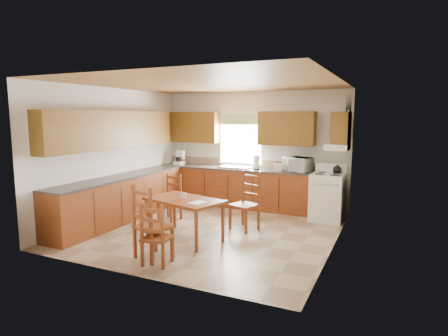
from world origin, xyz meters
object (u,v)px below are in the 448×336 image
at_px(stove, 327,198).
at_px(chair_far_right, 245,201).
at_px(dining_table, 184,219).
at_px(chair_near_right, 153,222).
at_px(microwave, 298,165).
at_px(chair_near_left, 157,234).
at_px(chair_far_left, 169,198).

bearing_deg(stove, chair_far_right, -134.53).
distance_m(dining_table, chair_near_right, 0.98).
distance_m(stove, microwave, 0.99).
distance_m(chair_near_left, chair_far_left, 2.32).
relative_size(microwave, chair_near_left, 0.59).
bearing_deg(chair_far_right, chair_near_left, -85.22).
height_order(chair_near_left, chair_far_right, chair_far_right).
bearing_deg(chair_near_left, chair_far_left, -69.92).
xyz_separation_m(dining_table, chair_far_left, (-0.89, 0.91, 0.11)).
relative_size(chair_far_left, chair_far_right, 0.87).
height_order(microwave, chair_near_right, microwave).
height_order(stove, chair_far_right, chair_far_right).
bearing_deg(chair_far_right, dining_table, -108.76).
relative_size(stove, chair_near_left, 1.05).
bearing_deg(chair_near_right, microwave, -92.71).
height_order(dining_table, chair_near_right, chair_near_right).
xyz_separation_m(microwave, chair_far_right, (-0.60, -1.61, -0.54)).
distance_m(dining_table, chair_near_left, 1.16).
relative_size(dining_table, chair_far_left, 1.42).
bearing_deg(microwave, chair_far_right, -91.90).
distance_m(stove, dining_table, 3.04).
xyz_separation_m(chair_near_right, chair_far_left, (-0.93, 1.87, -0.09)).
xyz_separation_m(microwave, dining_table, (-1.34, -2.58, -0.72)).
xyz_separation_m(stove, microwave, (-0.71, 0.33, 0.61)).
bearing_deg(stove, dining_table, -131.25).
height_order(stove, chair_far_left, stove).
bearing_deg(chair_far_right, microwave, 88.21).
xyz_separation_m(chair_near_right, chair_far_right, (0.70, 1.92, -0.02)).
bearing_deg(chair_near_left, chair_far_right, -112.41).
relative_size(stove, dining_table, 0.71).
bearing_deg(dining_table, chair_far_left, 150.02).
distance_m(microwave, dining_table, 2.99).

